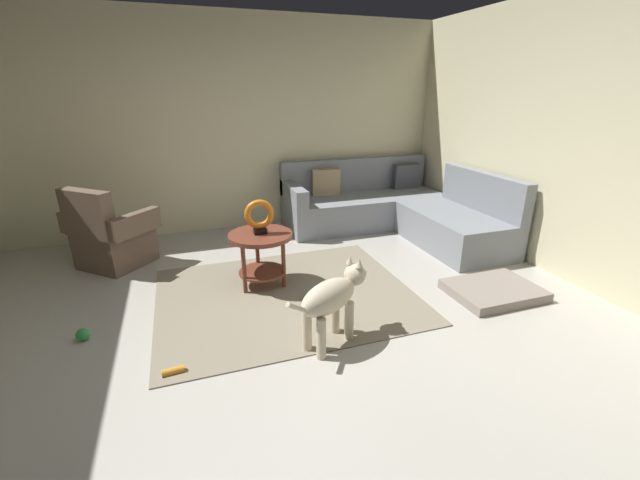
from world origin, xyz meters
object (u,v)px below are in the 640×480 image
Objects in this scene: sectional_couch at (394,210)px; side_table at (261,246)px; dog at (333,298)px; torus_sculpture at (259,216)px; armchair at (110,238)px; dog_toy_bone at (308,296)px; dog_bed_mat at (493,291)px; dog_toy_rope at (173,371)px; dog_toy_ball at (83,334)px.

sectional_couch is 2.26m from side_table.
dog is at bearing -74.59° from side_table.
sectional_couch is at bearing 27.72° from torus_sculpture.
torus_sculpture is (-2.00, -1.05, 0.42)m from sectional_couch.
armchair reaches higher than torus_sculpture.
torus_sculpture is at bearing 129.26° from dog_toy_bone.
side_table reaches higher than dog_bed_mat.
dog_toy_bone is (1.76, -1.41, -0.29)m from armchair.
dog_toy_rope is (0.59, -2.11, -0.30)m from armchair.
dog_toy_rope is 1.36m from dog_toy_bone.
sectional_couch is 2.30m from torus_sculpture.
dog_toy_rope is at bearing -32.17° from armchair.
armchair is 5.53× the size of dog_toy_bone.
dog_toy_ball is at bearing -162.63° from torus_sculpture.
dog_bed_mat is at bearing -90.16° from sectional_couch.
dog_toy_rope is 0.81× the size of dog_toy_bone.
side_table is 0.78× the size of dog.
dog_toy_rope is (-0.84, -1.11, -0.39)m from side_table.
dog_toy_bone is at bearing 149.43° from dog.
dog_toy_ball reaches higher than dog_toy_bone.
armchair is at bearing 87.73° from dog_toy_ball.
armchair is 1.49m from dog_toy_ball.
armchair is 10.03× the size of dog_toy_ball.
dog is at bearing -8.40° from armchair.
armchair is at bearing -168.94° from dog.
dog_toy_bone is (-1.66, 0.48, -0.01)m from dog_bed_mat.
dog_toy_rope is (0.65, -0.65, -0.02)m from dog_toy_ball.
torus_sculpture reaches higher than side_table.
side_table reaches higher than dog_toy_ball.
torus_sculpture reaches higher than dog_toy_ball.
dog_bed_mat is at bearing -16.28° from dog_toy_bone.
torus_sculpture is at bearing 155.87° from dog_bed_mat.
torus_sculpture reaches higher than dog_toy_rope.
dog_toy_ball is 1.82m from dog_toy_bone.
armchair is 6.80× the size of dog_toy_rope.
dog_toy_bone is (0.33, -0.41, -0.68)m from torus_sculpture.
dog_toy_ball is (-1.48, -0.46, -0.66)m from torus_sculpture.
torus_sculpture is at bearing -152.28° from sectional_couch.
dog_toy_ball is at bearing -162.63° from side_table.
armchair reaches higher than dog_bed_mat.
dog_toy_ball reaches higher than dog_bed_mat.
dog_bed_mat reaches higher than dog_toy_rope.
sectional_couch reaches higher than dog.
dog_toy_ball is (-1.48, -0.46, -0.37)m from side_table.
dog is at bearing -128.09° from sectional_couch.
dog_toy_rope is at bearing -127.04° from torus_sculpture.
dog_toy_bone reaches higher than dog_toy_rope.
side_table is 3.33× the size of dog_toy_bone.
armchair is 2.27m from dog_toy_bone.
dog_toy_bone is at bearing -138.78° from sectional_couch.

